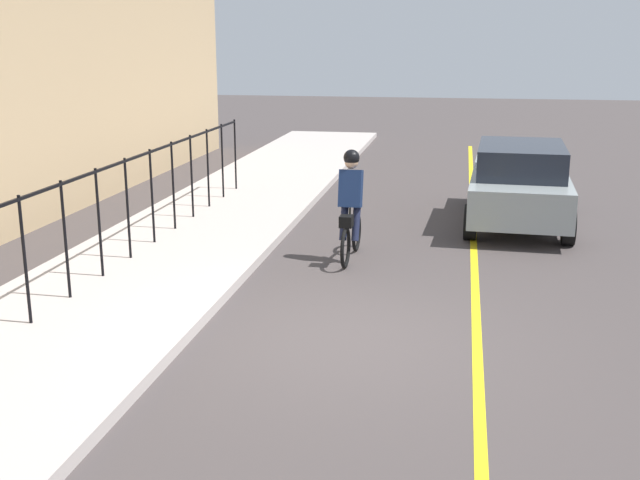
# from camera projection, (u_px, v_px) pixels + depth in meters

# --- Properties ---
(ground_plane) EXTENTS (80.00, 80.00, 0.00)m
(ground_plane) POSITION_uv_depth(u_px,v_px,m) (342.00, 340.00, 9.39)
(ground_plane) COLOR #453D3C
(lane_line_centre) EXTENTS (36.00, 0.12, 0.01)m
(lane_line_centre) POSITION_uv_depth(u_px,v_px,m) (477.00, 349.00, 9.11)
(lane_line_centre) COLOR yellow
(lane_line_centre) RESTS_ON ground
(sidewalk) EXTENTS (40.00, 3.20, 0.15)m
(sidewalk) POSITION_uv_depth(u_px,v_px,m) (81.00, 317.00, 9.96)
(sidewalk) COLOR #B5AAA4
(sidewalk) RESTS_ON ground
(iron_fence) EXTENTS (14.94, 0.04, 1.60)m
(iron_fence) POSITION_uv_depth(u_px,v_px,m) (81.00, 212.00, 10.70)
(iron_fence) COLOR black
(iron_fence) RESTS_ON sidewalk
(cyclist_lead) EXTENTS (1.71, 0.37, 1.83)m
(cyclist_lead) POSITION_uv_depth(u_px,v_px,m) (351.00, 206.00, 12.55)
(cyclist_lead) COLOR black
(cyclist_lead) RESTS_ON ground
(patrol_sedan) EXTENTS (4.48, 2.09, 1.58)m
(patrol_sedan) POSITION_uv_depth(u_px,v_px,m) (519.00, 182.00, 15.09)
(patrol_sedan) COLOR #929A9A
(patrol_sedan) RESTS_ON ground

